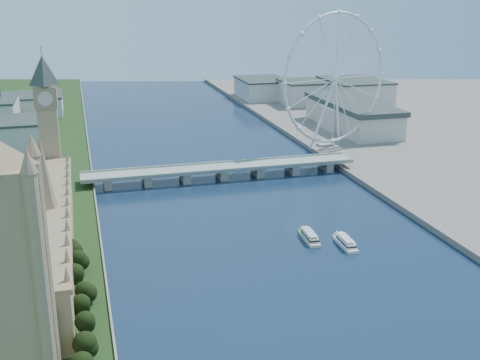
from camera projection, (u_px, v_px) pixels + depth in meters
name	position (u px, v px, depth m)	size (l,w,h in m)	color
tree_row	(83.00, 348.00, 237.27)	(8.97, 200.97, 21.64)	black
victoria_tower	(8.00, 262.00, 208.03)	(28.16, 28.16, 112.00)	tan
parliament_range	(49.00, 233.00, 326.42)	(24.00, 200.00, 70.00)	tan
big_ben	(47.00, 109.00, 411.28)	(20.02, 20.02, 110.00)	tan
westminster_bridge	(222.00, 170.00, 481.71)	(220.00, 22.00, 9.50)	gray
london_eye	(335.00, 79.00, 544.16)	(113.60, 39.12, 124.30)	silver
county_hall	(351.00, 131.00, 647.23)	(54.00, 144.00, 35.00)	beige
city_skyline	(203.00, 100.00, 727.69)	(505.00, 280.00, 32.00)	beige
tour_boat_near	(309.00, 240.00, 363.06)	(6.90, 27.15, 5.97)	beige
tour_boat_far	(346.00, 246.00, 354.95)	(6.76, 26.64, 5.86)	white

